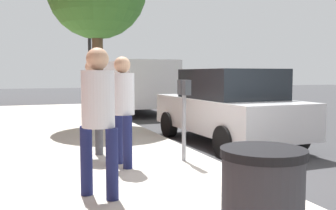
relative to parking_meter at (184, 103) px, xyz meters
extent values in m
plane|color=#38383A|center=(-0.54, -0.55, -1.17)|extent=(80.00, 80.00, 0.00)
cube|color=#B7B2A8|center=(-0.54, 2.45, -1.09)|extent=(28.00, 6.00, 0.15)
cylinder|color=gray|center=(0.00, 0.00, -0.44)|extent=(0.07, 0.07, 1.15)
cube|color=#383D42|center=(-0.10, 0.00, 0.26)|extent=(0.16, 0.11, 0.26)
cube|color=#383D42|center=(0.10, 0.00, 0.26)|extent=(0.16, 0.11, 0.26)
cube|color=#268C33|center=(-0.10, -0.06, 0.28)|extent=(0.10, 0.01, 0.10)
cube|color=#268C33|center=(0.10, -0.06, 0.28)|extent=(0.10, 0.01, 0.10)
cylinder|color=#191E4C|center=(0.19, 1.12, -0.59)|extent=(0.15, 0.15, 0.85)
cylinder|color=#191E4C|center=(-0.19, 1.06, -0.59)|extent=(0.15, 0.15, 0.85)
cylinder|color=silver|center=(0.00, 1.09, 0.17)|extent=(0.39, 0.39, 0.67)
sphere|color=tan|center=(0.00, 1.09, 0.64)|extent=(0.27, 0.27, 0.27)
cylinder|color=#191E4C|center=(-1.31, 1.88, -0.58)|extent=(0.15, 0.15, 0.87)
cylinder|color=#191E4C|center=(-1.62, 1.62, -0.58)|extent=(0.15, 0.15, 0.87)
cylinder|color=silver|center=(-1.46, 1.75, 0.20)|extent=(0.40, 0.40, 0.69)
sphere|color=tan|center=(-1.46, 1.75, 0.68)|extent=(0.27, 0.27, 0.27)
cylinder|color=#47474C|center=(1.04, 1.29, -0.60)|extent=(0.15, 0.15, 0.84)
cylinder|color=#47474C|center=(0.75, 1.54, -0.60)|extent=(0.15, 0.15, 0.84)
cylinder|color=#8CB7E0|center=(0.89, 1.42, 0.16)|extent=(0.39, 0.39, 0.67)
sphere|color=tan|center=(0.89, 1.42, 0.62)|extent=(0.26, 0.26, 0.26)
cube|color=silver|center=(1.92, -1.90, -0.46)|extent=(4.46, 1.98, 0.76)
cube|color=black|center=(1.72, -1.91, 0.26)|extent=(2.25, 1.76, 0.68)
cylinder|color=black|center=(3.32, -0.98, -0.84)|extent=(0.67, 0.24, 0.66)
cylinder|color=black|center=(3.38, -2.73, -0.84)|extent=(0.67, 0.24, 0.66)
cylinder|color=black|center=(0.46, -1.08, -0.84)|extent=(0.67, 0.24, 0.66)
cylinder|color=black|center=(0.52, -2.82, -0.84)|extent=(0.67, 0.24, 0.66)
cube|color=silver|center=(9.65, -1.90, 0.11)|extent=(5.22, 2.06, 1.80)
cylinder|color=black|center=(11.33, -0.93, -0.79)|extent=(0.76, 0.23, 0.76)
cylinder|color=black|center=(11.35, -2.83, -0.79)|extent=(0.76, 0.23, 0.76)
cylinder|color=black|center=(7.95, -0.97, -0.79)|extent=(0.76, 0.23, 0.76)
cylinder|color=black|center=(7.97, -2.87, -0.79)|extent=(0.76, 0.23, 0.76)
cylinder|color=brown|center=(5.39, 0.50, 0.54)|extent=(0.32, 0.32, 3.12)
cylinder|color=black|center=(8.45, 0.24, 0.78)|extent=(0.12, 0.12, 3.60)
cube|color=black|center=(8.45, 0.04, 2.13)|extent=(0.24, 0.20, 0.76)
sphere|color=red|center=(8.45, -0.07, 2.37)|extent=(0.14, 0.14, 0.14)
sphere|color=orange|center=(8.45, -0.07, 2.13)|extent=(0.14, 0.14, 0.14)
sphere|color=green|center=(8.45, -0.07, 1.89)|extent=(0.14, 0.14, 0.14)
cylinder|color=black|center=(-3.90, 1.07, -0.04)|extent=(0.59, 0.59, 0.06)
camera|label=1|loc=(-6.08, 2.59, 0.50)|focal=41.05mm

